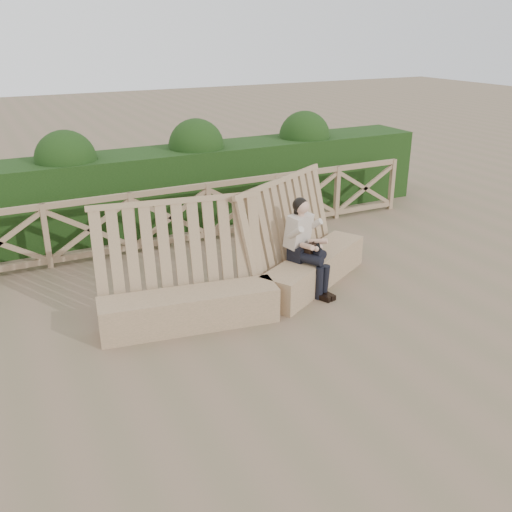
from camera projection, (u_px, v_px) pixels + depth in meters
name	position (u px, v px, depth m)	size (l,w,h in m)	color
ground	(262.00, 331.00, 7.51)	(60.00, 60.00, 0.00)	brown
bench	(254.00, 276.00, 8.17)	(4.55, 1.82, 1.62)	olive
woman	(305.00, 242.00, 8.38)	(0.54, 0.89, 1.43)	black
guardrail	(171.00, 217.00, 10.19)	(10.10, 0.09, 1.10)	#7B6347
hedge	(150.00, 190.00, 11.10)	(12.00, 1.20, 1.50)	black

